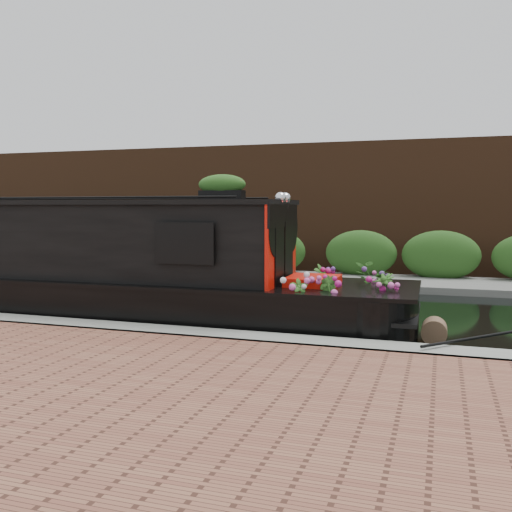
% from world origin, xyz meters
% --- Properties ---
extents(ground, '(80.00, 80.00, 0.00)m').
position_xyz_m(ground, '(0.00, 0.00, 0.00)').
color(ground, black).
rests_on(ground, ground).
extents(near_bank_coping, '(40.00, 0.60, 0.50)m').
position_xyz_m(near_bank_coping, '(0.00, -3.30, 0.00)').
color(near_bank_coping, gray).
rests_on(near_bank_coping, ground).
extents(far_bank_path, '(40.00, 2.40, 0.34)m').
position_xyz_m(far_bank_path, '(0.00, 4.20, 0.00)').
color(far_bank_path, slate).
rests_on(far_bank_path, ground).
extents(far_hedge, '(40.00, 1.10, 2.80)m').
position_xyz_m(far_hedge, '(0.00, 5.10, 0.00)').
color(far_hedge, '#26501A').
rests_on(far_hedge, ground).
extents(far_brick_wall, '(40.00, 1.00, 8.00)m').
position_xyz_m(far_brick_wall, '(0.00, 7.20, 0.00)').
color(far_brick_wall, '#4D2D1A').
rests_on(far_brick_wall, ground).
extents(narrowboat, '(11.86, 2.22, 2.79)m').
position_xyz_m(narrowboat, '(-2.01, -1.88, 0.83)').
color(narrowboat, black).
rests_on(narrowboat, ground).
extents(rope_fender, '(0.37, 0.42, 0.37)m').
position_xyz_m(rope_fender, '(4.41, -1.88, 0.19)').
color(rope_fender, brown).
rests_on(rope_fender, ground).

